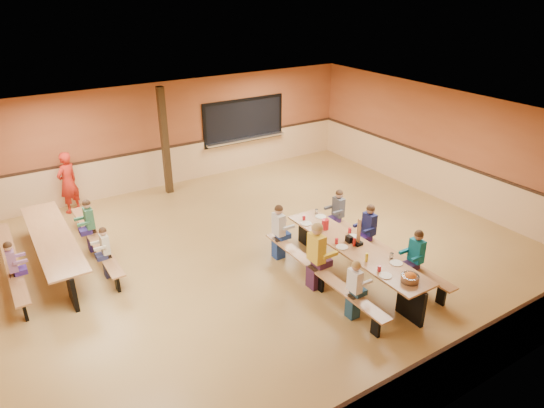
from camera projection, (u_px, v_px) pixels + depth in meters
ground at (253, 257)px, 10.62m from camera, size 12.00×12.00×0.00m
room_envelope at (253, 230)px, 10.33m from camera, size 12.04×10.04×3.02m
kitchen_pass_through at (244, 123)px, 15.05m from camera, size 2.78×0.28×1.38m
structural_post at (165, 142)px, 13.26m from camera, size 0.18×0.18×3.00m
cafeteria_table_main at (354, 256)px, 9.68m from camera, size 1.91×3.70×0.74m
cafeteria_table_second at (54, 245)px, 10.07m from camera, size 1.91×3.70×0.74m
seated_child_white_left at (354, 290)px, 8.53m from camera, size 0.34×0.28×1.15m
seated_adult_yellow at (316, 256)px, 9.33m from camera, size 0.46×0.37×1.39m
seated_child_grey_left at (279, 232)px, 10.38m from camera, size 0.38×0.31×1.24m
seated_child_teal_right at (415, 259)px, 9.39m from camera, size 0.37×0.31×1.22m
seated_child_navy_right at (369, 232)px, 10.40m from camera, size 0.38×0.31×1.23m
seated_child_char_right at (338, 215)px, 11.20m from camera, size 0.36×0.30×1.20m
seated_child_purple_sec at (14, 269)px, 9.14m from camera, size 0.33×0.27×1.14m
seated_child_green_sec at (90, 226)px, 10.68m from camera, size 0.37×0.30×1.21m
seated_child_tan_sec at (106, 253)px, 9.73m from camera, size 0.32×0.26×1.10m
standing_woman at (68, 183)px, 12.40m from camera, size 0.71×0.65×1.63m
punch_pitcher at (325, 224)px, 10.21m from camera, size 0.16×0.16×0.22m
chip_bowl at (410, 278)px, 8.45m from camera, size 0.32×0.32×0.15m
napkin_dispenser at (349, 239)px, 9.72m from camera, size 0.10×0.14×0.13m
condiment_mustard at (367, 257)px, 9.04m from camera, size 0.06×0.06×0.17m
condiment_ketchup at (354, 242)px, 9.57m from camera, size 0.06×0.06×0.17m
table_paddle at (358, 238)px, 9.59m from camera, size 0.16×0.16×0.56m
place_settings at (355, 244)px, 9.56m from camera, size 0.65×3.30×0.11m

